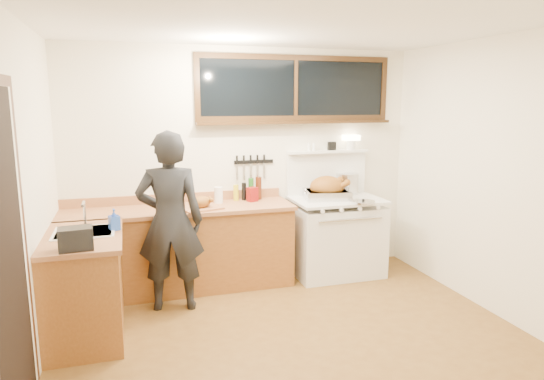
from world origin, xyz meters
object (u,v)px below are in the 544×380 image
object	(u,v)px
vintage_stove	(336,235)
cutting_board	(201,204)
man	(170,222)
roast_turkey	(327,190)

from	to	relation	value
vintage_stove	cutting_board	xyz separation A→B (m)	(-1.58, -0.11, 0.48)
vintage_stove	man	xyz separation A→B (m)	(-1.93, -0.43, 0.40)
man	roast_turkey	xyz separation A→B (m)	(1.82, 0.45, 0.13)
man	cutting_board	distance (m)	0.49
roast_turkey	man	bearing A→B (deg)	-166.19
man	cutting_board	world-z (taller)	man
vintage_stove	roast_turkey	world-z (taller)	vintage_stove
roast_turkey	vintage_stove	bearing A→B (deg)	-6.25
man	roast_turkey	bearing A→B (deg)	13.81
cutting_board	roast_turkey	world-z (taller)	roast_turkey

